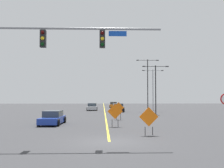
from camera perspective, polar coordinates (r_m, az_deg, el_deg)
The scene contains 13 objects.
ground at distance 16.44m, azimuth -0.58°, elevation -12.17°, with size 174.61×174.61×0.00m, color #38383A.
road_centre_stripe at distance 64.77m, azimuth -1.68°, elevation -5.07°, with size 0.16×97.00×0.01m.
traffic_signal_assembly at distance 16.85m, azimuth -14.98°, elevation 6.83°, with size 10.86×0.44×7.47m.
street_lamp_far_right at distance 42.08m, azimuth 9.25°, elevation -0.14°, with size 4.09×0.24×7.54m.
street_lamp_mid_right at distance 53.41m, azimuth 8.69°, elevation -0.40°, with size 4.21×0.24×8.01m.
street_lamp_mid_left at distance 50.21m, azimuth 7.59°, elevation 0.69°, with size 4.18×0.24×9.62m.
construction_sign_median_near at distance 24.34m, azimuth 0.65°, elevation -6.04°, with size 1.38×0.14×2.06m.
construction_sign_right_shoulder at distance 31.61m, azimuth 1.41°, elevation -5.22°, with size 1.24×0.33×2.05m.
construction_sign_median_far at distance 19.20m, azimuth 7.82°, elevation -7.13°, with size 1.36×0.05×1.97m.
car_orange_far at distance 66.81m, azimuth 0.32°, elevation -4.46°, with size 2.20×4.50×1.39m.
car_silver_mid at distance 53.15m, azimuth -4.24°, elevation -4.87°, with size 2.12×4.38×1.41m.
car_black_passing at distance 48.23m, azimuth 1.27°, elevation -5.07°, with size 2.11×4.64×1.48m.
car_blue_near at distance 26.93m, azimuth -12.52°, elevation -7.09°, with size 2.17×4.64×1.33m.
Camera 1 is at (-0.42, -16.21, 2.71)m, focal length 43.03 mm.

